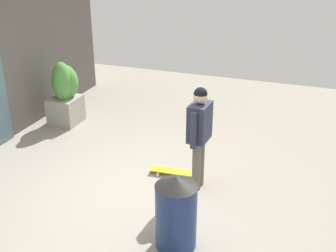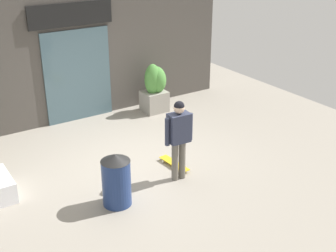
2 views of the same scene
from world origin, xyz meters
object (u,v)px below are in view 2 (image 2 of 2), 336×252
(planter_box_left, at_px, (155,88))
(trash_bin, at_px, (116,179))
(skateboard, at_px, (174,164))
(skateboarder, at_px, (179,133))

(planter_box_left, height_order, trash_bin, planter_box_left)
(trash_bin, bearing_deg, skateboard, 19.66)
(planter_box_left, bearing_deg, trash_bin, -130.32)
(skateboarder, xyz_separation_m, skateboard, (0.20, 0.44, -0.91))
(planter_box_left, distance_m, trash_bin, 4.41)
(planter_box_left, relative_size, trash_bin, 1.33)
(skateboard, bearing_deg, planter_box_left, -28.23)
(skateboarder, height_order, skateboard, skateboarder)
(skateboard, relative_size, trash_bin, 0.83)
(skateboarder, relative_size, skateboard, 1.98)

